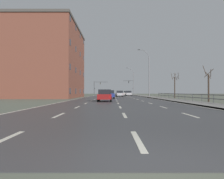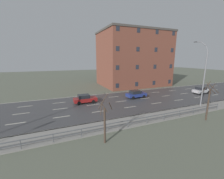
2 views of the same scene
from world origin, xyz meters
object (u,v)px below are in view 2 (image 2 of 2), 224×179
at_px(street_lamp_midground, 203,75).
at_px(car_near_left, 136,94).
at_px(car_mid_centre, 85,99).
at_px(brick_building, 133,59).
at_px(car_far_left, 201,90).

distance_m(street_lamp_midground, car_near_left, 12.08).
distance_m(car_mid_centre, brick_building, 23.37).
height_order(street_lamp_midground, car_far_left, street_lamp_midground).
bearing_deg(car_near_left, street_lamp_midground, 39.07).
distance_m(car_mid_centre, car_near_left, 10.43).
xyz_separation_m(car_mid_centre, car_near_left, (0.50, 10.42, 0.00)).
bearing_deg(car_mid_centre, car_near_left, 87.37).
bearing_deg(car_near_left, car_mid_centre, -94.23).
distance_m(car_near_left, brick_building, 17.30).
bearing_deg(brick_building, street_lamp_midground, -0.00).
xyz_separation_m(street_lamp_midground, car_near_left, (-8.53, -7.30, -4.44)).
distance_m(car_mid_centre, car_far_left, 26.49).
bearing_deg(car_mid_centre, brick_building, 127.44).
bearing_deg(brick_building, car_near_left, -27.54).
relative_size(car_mid_centre, car_near_left, 0.99).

